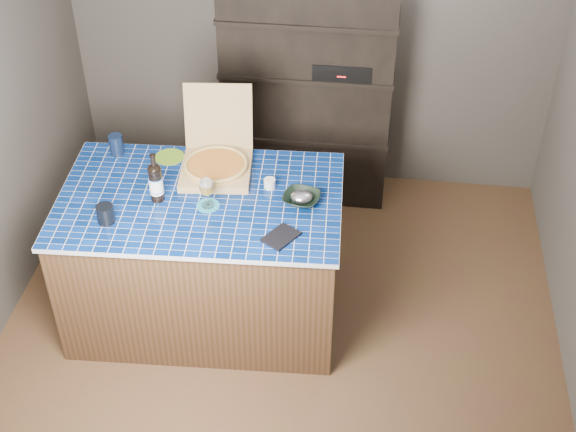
# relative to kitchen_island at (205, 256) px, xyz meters

# --- Properties ---
(room) EXTENTS (3.50, 3.50, 3.50)m
(room) POSITION_rel_kitchen_island_xyz_m (0.48, -0.13, 0.79)
(room) COLOR #503022
(room) RESTS_ON ground
(shelving_unit) EXTENTS (1.20, 0.41, 1.80)m
(shelving_unit) POSITION_rel_kitchen_island_xyz_m (0.49, 1.40, 0.45)
(shelving_unit) COLOR black
(shelving_unit) RESTS_ON floor
(kitchen_island) EXTENTS (1.71, 1.13, 0.91)m
(kitchen_island) POSITION_rel_kitchen_island_xyz_m (0.00, 0.00, 0.00)
(kitchen_island) COLOR #4B2D1D
(kitchen_island) RESTS_ON floor
(pizza_box) EXTENTS (0.46, 0.55, 0.46)m
(pizza_box) POSITION_rel_kitchen_island_xyz_m (0.05, 0.28, 0.52)
(pizza_box) COLOR tan
(pizza_box) RESTS_ON kitchen_island
(mead_bottle) EXTENTS (0.08, 0.08, 0.32)m
(mead_bottle) POSITION_rel_kitchen_island_xyz_m (-0.24, -0.05, 0.58)
(mead_bottle) COLOR black
(mead_bottle) RESTS_ON kitchen_island
(teal_trivet) EXTENTS (0.14, 0.14, 0.01)m
(teal_trivet) POSITION_rel_kitchen_island_xyz_m (0.07, -0.07, 0.46)
(teal_trivet) COLOR teal
(teal_trivet) RESTS_ON kitchen_island
(wine_glass) EXTENTS (0.09, 0.09, 0.19)m
(wine_glass) POSITION_rel_kitchen_island_xyz_m (0.07, -0.07, 0.59)
(wine_glass) COLOR white
(wine_glass) RESTS_ON teal_trivet
(tumbler) EXTENTS (0.10, 0.10, 0.11)m
(tumbler) POSITION_rel_kitchen_island_xyz_m (-0.47, -0.29, 0.51)
(tumbler) COLOR black
(tumbler) RESTS_ON kitchen_island
(dvd_case) EXTENTS (0.22, 0.24, 0.02)m
(dvd_case) POSITION_rel_kitchen_island_xyz_m (0.52, -0.30, 0.46)
(dvd_case) COLOR black
(dvd_case) RESTS_ON kitchen_island
(bowl) EXTENTS (0.25, 0.25, 0.05)m
(bowl) POSITION_rel_kitchen_island_xyz_m (0.60, 0.03, 0.48)
(bowl) COLOR black
(bowl) RESTS_ON kitchen_island
(foil_contents) EXTENTS (0.13, 0.11, 0.06)m
(foil_contents) POSITION_rel_kitchen_island_xyz_m (0.60, 0.03, 0.49)
(foil_contents) COLOR #ABAAB5
(foil_contents) RESTS_ON bowl
(white_jar) EXTENTS (0.07, 0.07, 0.06)m
(white_jar) POSITION_rel_kitchen_island_xyz_m (0.39, 0.15, 0.48)
(white_jar) COLOR silver
(white_jar) RESTS_ON kitchen_island
(navy_cup) EXTENTS (0.09, 0.09, 0.14)m
(navy_cup) POSITION_rel_kitchen_island_xyz_m (-0.61, 0.38, 0.52)
(navy_cup) COLOR black
(navy_cup) RESTS_ON kitchen_island
(green_trivet) EXTENTS (0.19, 0.19, 0.01)m
(green_trivet) POSITION_rel_kitchen_island_xyz_m (-0.27, 0.38, 0.46)
(green_trivet) COLOR #6DA122
(green_trivet) RESTS_ON kitchen_island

